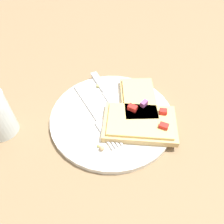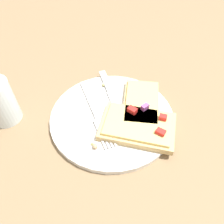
{
  "view_description": "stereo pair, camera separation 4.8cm",
  "coord_description": "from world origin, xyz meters",
  "px_view_note": "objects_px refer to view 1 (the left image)",
  "views": [
    {
      "loc": [
        0.1,
        -0.31,
        0.38
      ],
      "look_at": [
        0.0,
        0.0,
        0.02
      ],
      "focal_mm": 35.0,
      "sensor_mm": 36.0,
      "label": 1
    },
    {
      "loc": [
        0.14,
        -0.29,
        0.38
      ],
      "look_at": [
        0.0,
        0.0,
        0.02
      ],
      "focal_mm": 35.0,
      "sensor_mm": 36.0,
      "label": 2
    }
  ],
  "objects_px": {
    "knife": "(108,94)",
    "pizza_slice_main": "(140,122)",
    "plate": "(112,117)",
    "pizza_slice_corner": "(139,101)",
    "fork": "(97,116)"
  },
  "relations": [
    {
      "from": "knife",
      "to": "pizza_slice_main",
      "type": "height_order",
      "value": "pizza_slice_main"
    },
    {
      "from": "plate",
      "to": "pizza_slice_main",
      "type": "height_order",
      "value": "pizza_slice_main"
    },
    {
      "from": "knife",
      "to": "pizza_slice_main",
      "type": "bearing_deg",
      "value": 10.89
    },
    {
      "from": "knife",
      "to": "pizza_slice_main",
      "type": "distance_m",
      "value": 0.12
    },
    {
      "from": "knife",
      "to": "pizza_slice_corner",
      "type": "relative_size",
      "value": 1.01
    },
    {
      "from": "plate",
      "to": "fork",
      "type": "height_order",
      "value": "fork"
    },
    {
      "from": "pizza_slice_corner",
      "to": "pizza_slice_main",
      "type": "bearing_deg",
      "value": -3.99
    },
    {
      "from": "pizza_slice_corner",
      "to": "fork",
      "type": "bearing_deg",
      "value": -68.01
    },
    {
      "from": "plate",
      "to": "knife",
      "type": "relative_size",
      "value": 1.65
    },
    {
      "from": "plate",
      "to": "fork",
      "type": "xyz_separation_m",
      "value": [
        -0.03,
        -0.02,
        0.01
      ]
    },
    {
      "from": "fork",
      "to": "pizza_slice_main",
      "type": "xyz_separation_m",
      "value": [
        0.1,
        0.01,
        0.01
      ]
    },
    {
      "from": "fork",
      "to": "pizza_slice_main",
      "type": "distance_m",
      "value": 0.1
    },
    {
      "from": "plate",
      "to": "pizza_slice_corner",
      "type": "bearing_deg",
      "value": 48.08
    },
    {
      "from": "plate",
      "to": "knife",
      "type": "distance_m",
      "value": 0.07
    },
    {
      "from": "pizza_slice_main",
      "to": "pizza_slice_corner",
      "type": "height_order",
      "value": "pizza_slice_corner"
    }
  ]
}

